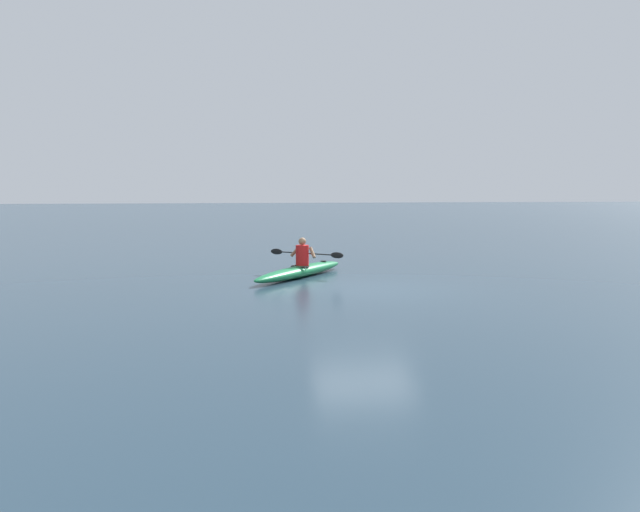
% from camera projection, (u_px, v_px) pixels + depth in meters
% --- Properties ---
extents(ground_plane, '(160.00, 160.00, 0.00)m').
position_uv_depth(ground_plane, '(364.00, 289.00, 15.58)').
color(ground_plane, '#233847').
extents(kayak, '(3.15, 3.82, 0.32)m').
position_uv_depth(kayak, '(300.00, 271.00, 17.67)').
color(kayak, '#19723F').
rests_on(kayak, ground).
extents(kayaker, '(1.92, 1.50, 0.78)m').
position_uv_depth(kayaker, '(303.00, 254.00, 17.73)').
color(kayaker, red).
rests_on(kayaker, kayak).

